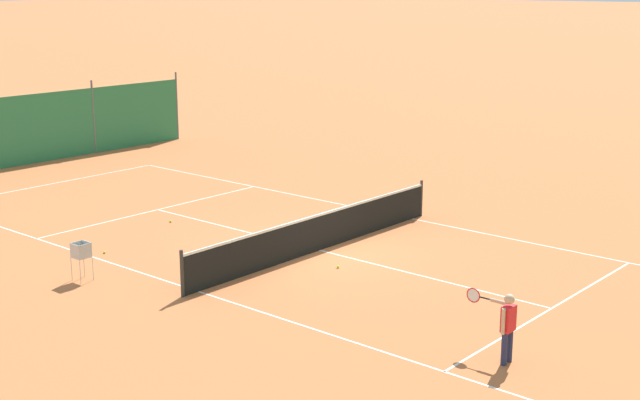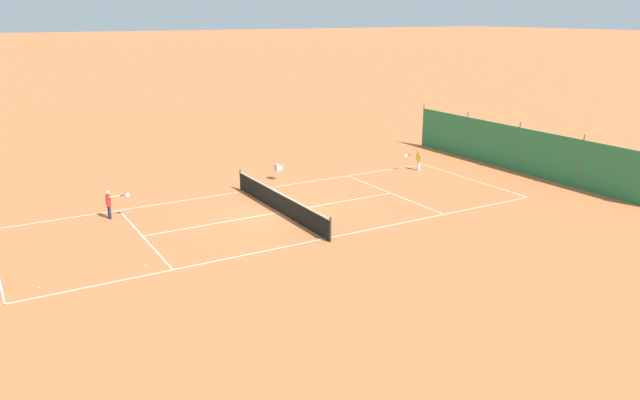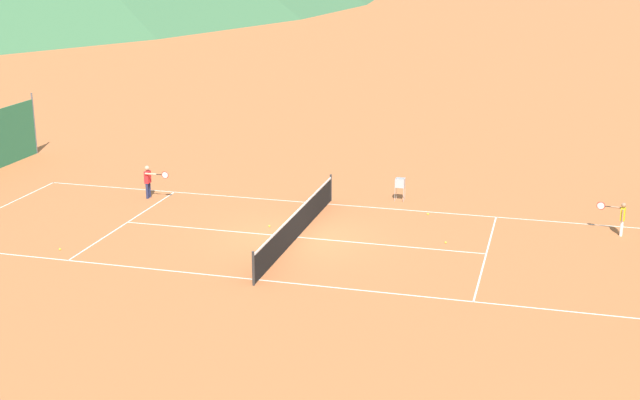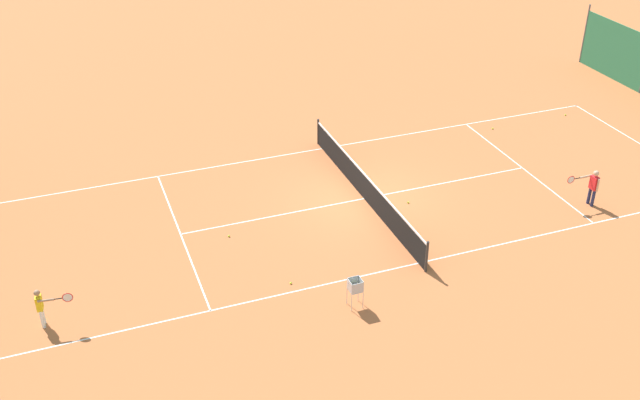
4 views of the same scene
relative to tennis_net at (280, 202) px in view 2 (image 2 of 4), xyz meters
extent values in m
plane|color=#BC6638|center=(0.00, 0.00, -0.50)|extent=(600.00, 600.00, 0.00)
cube|color=white|center=(0.00, -11.90, -0.50)|extent=(8.25, 0.05, 0.01)
cube|color=white|center=(-4.10, 0.00, -0.50)|extent=(0.05, 23.85, 0.01)
cube|color=white|center=(4.10, 0.00, -0.50)|extent=(0.05, 23.85, 0.01)
cube|color=white|center=(0.00, 6.40, -0.50)|extent=(8.20, 0.05, 0.01)
cube|color=white|center=(0.00, -6.40, -0.50)|extent=(8.20, 0.05, 0.01)
cube|color=white|center=(0.00, 0.00, -0.50)|extent=(0.05, 12.80, 0.01)
cylinder|color=#2D2D2D|center=(-4.55, 0.00, 0.03)|extent=(0.08, 0.08, 1.06)
cylinder|color=#2D2D2D|center=(4.55, 0.00, 0.03)|extent=(0.08, 0.08, 1.06)
cube|color=black|center=(0.00, 0.00, -0.04)|extent=(9.10, 0.02, 0.91)
cube|color=white|center=(0.00, 0.00, 0.43)|extent=(9.10, 0.04, 0.06)
cube|color=#2D754C|center=(0.00, -15.50, 0.80)|extent=(17.20, 0.04, 2.60)
cylinder|color=#59595E|center=(-4.30, -15.50, 0.95)|extent=(0.08, 0.08, 2.90)
cylinder|color=#59595E|center=(0.00, -15.50, 0.95)|extent=(0.08, 0.08, 2.90)
cylinder|color=#59595E|center=(4.30, -15.50, 0.95)|extent=(0.08, 0.08, 2.90)
cylinder|color=#59595E|center=(8.60, -15.50, 0.95)|extent=(0.08, 0.08, 2.90)
cylinder|color=#23284C|center=(3.17, 7.04, -0.19)|extent=(0.11, 0.11, 0.61)
cylinder|color=#23284C|center=(2.97, 7.04, -0.19)|extent=(0.11, 0.11, 0.61)
cube|color=red|center=(3.07, 7.04, 0.35)|extent=(0.30, 0.17, 0.48)
sphere|color=tan|center=(3.07, 7.04, 0.71)|extent=(0.19, 0.19, 0.19)
cylinder|color=tan|center=(3.26, 7.04, 0.35)|extent=(0.07, 0.07, 0.48)
cylinder|color=tan|center=(2.88, 6.80, 0.54)|extent=(0.07, 0.48, 0.07)
cylinder|color=black|center=(2.89, 6.45, 0.54)|extent=(0.03, 0.22, 0.03)
torus|color=red|center=(2.89, 6.21, 0.54)|extent=(0.02, 0.28, 0.28)
cylinder|color=silver|center=(2.89, 6.21, 0.54)|extent=(0.01, 0.25, 0.25)
cylinder|color=white|center=(3.04, -10.71, -0.23)|extent=(0.10, 0.10, 0.55)
cylinder|color=white|center=(3.21, -10.73, -0.23)|extent=(0.10, 0.10, 0.55)
cube|color=yellow|center=(3.12, -10.72, 0.26)|extent=(0.28, 0.18, 0.42)
sphere|color=#A37556|center=(3.12, -10.72, 0.58)|extent=(0.17, 0.17, 0.17)
cylinder|color=#A37556|center=(2.96, -10.70, 0.26)|extent=(0.06, 0.06, 0.42)
cylinder|color=#A37556|center=(3.32, -10.53, 0.43)|extent=(0.12, 0.43, 0.06)
cylinder|color=black|center=(3.36, -10.22, 0.43)|extent=(0.05, 0.20, 0.03)
torus|color=red|center=(3.39, -9.99, 0.43)|extent=(0.06, 0.28, 0.28)
cylinder|color=silver|center=(3.39, -9.99, 0.43)|extent=(0.04, 0.25, 0.25)
sphere|color=#CCE033|center=(0.69, -4.99, -0.47)|extent=(0.07, 0.07, 0.07)
sphere|color=#CCE033|center=(-3.38, 10.81, -0.47)|extent=(0.07, 0.07, 0.07)
sphere|color=#CCE033|center=(3.72, -3.94, -0.47)|extent=(0.07, 0.07, 0.07)
sphere|color=#CCE033|center=(-3.30, 7.17, -0.47)|extent=(0.07, 0.07, 0.07)
sphere|color=#CCE033|center=(0.81, 1.28, -0.47)|extent=(0.07, 0.07, 0.07)
cylinder|color=#B7B7BC|center=(5.13, -2.76, -0.22)|extent=(0.02, 0.02, 0.55)
cylinder|color=#B7B7BC|center=(5.47, -2.76, -0.22)|extent=(0.02, 0.02, 0.55)
cylinder|color=#B7B7BC|center=(5.13, -2.42, -0.22)|extent=(0.02, 0.02, 0.55)
cylinder|color=#B7B7BC|center=(5.47, -2.42, -0.22)|extent=(0.02, 0.02, 0.55)
cube|color=#B7B7BC|center=(5.30, -2.59, 0.06)|extent=(0.34, 0.34, 0.02)
cube|color=#B7B7BC|center=(5.30, -2.76, 0.22)|extent=(0.34, 0.02, 0.34)
cube|color=#B7B7BC|center=(5.30, -2.42, 0.22)|extent=(0.34, 0.02, 0.34)
cube|color=#B7B7BC|center=(5.13, -2.59, 0.22)|extent=(0.02, 0.34, 0.34)
cube|color=#B7B7BC|center=(5.47, -2.59, 0.22)|extent=(0.02, 0.34, 0.34)
sphere|color=#CCE033|center=(5.23, -2.67, 0.10)|extent=(0.07, 0.07, 0.07)
sphere|color=#CCE033|center=(5.32, -2.67, 0.10)|extent=(0.07, 0.07, 0.07)
sphere|color=#CCE033|center=(5.25, -2.54, 0.10)|extent=(0.07, 0.07, 0.07)
sphere|color=#CCE033|center=(5.29, -2.46, 0.10)|extent=(0.07, 0.07, 0.07)
sphere|color=#CCE033|center=(5.31, -2.54, 0.10)|extent=(0.07, 0.07, 0.07)
sphere|color=#CCE033|center=(5.17, -2.63, 0.10)|extent=(0.07, 0.07, 0.07)
sphere|color=#CCE033|center=(5.26, -2.57, 0.16)|extent=(0.07, 0.07, 0.07)
sphere|color=#CCE033|center=(5.32, -2.72, 0.16)|extent=(0.07, 0.07, 0.07)
sphere|color=#CCE033|center=(5.34, -2.62, 0.16)|extent=(0.07, 0.07, 0.07)
sphere|color=#CCE033|center=(5.32, -2.64, 0.16)|extent=(0.07, 0.07, 0.07)
sphere|color=#CCE033|center=(5.43, -2.48, 0.16)|extent=(0.07, 0.07, 0.07)
sphere|color=#CCE033|center=(5.40, -2.71, 0.16)|extent=(0.07, 0.07, 0.07)
camera|label=1|loc=(16.46, 14.12, 6.12)|focal=50.00mm
camera|label=2|loc=(-24.80, 12.33, 8.43)|focal=35.00mm
camera|label=3|loc=(-27.68, -8.30, 9.38)|focal=50.00mm
camera|label=4|loc=(20.29, -9.25, 12.62)|focal=42.00mm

